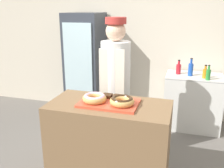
{
  "coord_description": "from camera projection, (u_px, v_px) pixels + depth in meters",
  "views": [
    {
      "loc": [
        0.69,
        -2.22,
        1.89
      ],
      "look_at": [
        0.0,
        0.1,
        1.15
      ],
      "focal_mm": 40.0,
      "sensor_mm": 36.0,
      "label": 1
    }
  ],
  "objects": [
    {
      "name": "brownie_back_right",
      "position": [
        118.0,
        97.0,
        2.57
      ],
      "size": [
        0.09,
        0.09,
        0.03
      ],
      "color": "#382111",
      "rests_on": "serving_tray"
    },
    {
      "name": "baker_person",
      "position": [
        115.0,
        87.0,
        3.07
      ],
      "size": [
        0.35,
        0.35,
        1.79
      ],
      "color": "#4C4C51",
      "rests_on": "ground_plane"
    },
    {
      "name": "bottle_green",
      "position": [
        208.0,
        74.0,
        3.62
      ],
      "size": [
        0.06,
        0.06,
        0.22
      ],
      "color": "#2D8C38",
      "rests_on": "chest_freezer"
    },
    {
      "name": "bottle_red",
      "position": [
        179.0,
        69.0,
        3.95
      ],
      "size": [
        0.07,
        0.07,
        0.23
      ],
      "color": "red",
      "rests_on": "chest_freezer"
    },
    {
      "name": "bottle_orange",
      "position": [
        205.0,
        73.0,
        3.72
      ],
      "size": [
        0.07,
        0.07,
        0.2
      ],
      "color": "orange",
      "rests_on": "chest_freezer"
    },
    {
      "name": "beverage_fridge",
      "position": [
        86.0,
        66.0,
        4.38
      ],
      "size": [
        0.59,
        0.65,
        1.81
      ],
      "color": "#333842",
      "rests_on": "ground_plane"
    },
    {
      "name": "serving_tray",
      "position": [
        109.0,
        103.0,
        2.49
      ],
      "size": [
        0.58,
        0.38,
        0.02
      ],
      "color": "#D84C33",
      "rests_on": "display_counter"
    },
    {
      "name": "display_counter",
      "position": [
        109.0,
        147.0,
        2.63
      ],
      "size": [
        1.22,
        0.61,
        0.97
      ],
      "color": "brown",
      "rests_on": "ground_plane"
    },
    {
      "name": "wall_back",
      "position": [
        145.0,
        40.0,
        4.33
      ],
      "size": [
        8.0,
        0.06,
        2.7
      ],
      "color": "beige",
      "rests_on": "ground_plane"
    },
    {
      "name": "brownie_back_left",
      "position": [
        107.0,
        96.0,
        2.61
      ],
      "size": [
        0.09,
        0.09,
        0.03
      ],
      "color": "#382111",
      "rests_on": "serving_tray"
    },
    {
      "name": "chest_freezer",
      "position": [
        192.0,
        101.0,
        4.02
      ],
      "size": [
        0.87,
        0.57,
        0.88
      ],
      "color": "silver",
      "rests_on": "ground_plane"
    },
    {
      "name": "bottle_blue",
      "position": [
        191.0,
        69.0,
        3.84
      ],
      "size": [
        0.07,
        0.07,
        0.28
      ],
      "color": "#1E4CB2",
      "rests_on": "chest_freezer"
    },
    {
      "name": "donut_chocolate_glaze",
      "position": [
        122.0,
        101.0,
        2.4
      ],
      "size": [
        0.24,
        0.24,
        0.07
      ],
      "color": "tan",
      "rests_on": "serving_tray"
    },
    {
      "name": "donut_light_glaze",
      "position": [
        94.0,
        98.0,
        2.48
      ],
      "size": [
        0.24,
        0.24,
        0.07
      ],
      "color": "tan",
      "rests_on": "serving_tray"
    }
  ]
}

